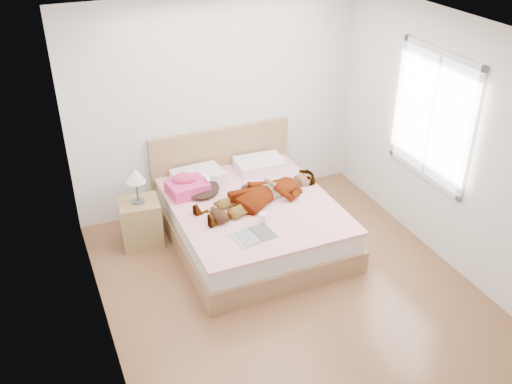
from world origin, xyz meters
TOP-DOWN VIEW (x-y plane):
  - ground at (0.00, 0.00)m, footprint 4.00×4.00m
  - woman at (0.12, 0.98)m, footprint 1.69×0.96m
  - hair at (-0.45, 1.43)m, footprint 0.56×0.63m
  - phone at (-0.38, 1.38)m, footprint 0.06×0.10m
  - room_shell at (1.77, 0.30)m, footprint 4.00×4.00m
  - bed at (0.00, 1.04)m, footprint 1.80×2.08m
  - towel at (-0.60, 1.45)m, footprint 0.48×0.40m
  - magazine at (-0.23, 0.33)m, footprint 0.47×0.34m
  - coffee_mug at (-0.05, 0.54)m, footprint 0.14×0.11m
  - plush_toy at (-0.47, 0.73)m, footprint 0.21×0.27m
  - nightstand at (-1.18, 1.41)m, footprint 0.48×0.44m

SIDE VIEW (x-z plane):
  - ground at x=0.00m, z-range 0.00..0.00m
  - bed at x=0.00m, z-range -0.22..0.78m
  - nightstand at x=-1.18m, z-range -0.16..0.80m
  - magazine at x=-0.23m, z-range 0.51..0.53m
  - hair at x=-0.45m, z-range 0.51..0.59m
  - coffee_mug at x=-0.05m, z-range 0.51..0.61m
  - plush_toy at x=-0.47m, z-range 0.51..0.65m
  - towel at x=-0.60m, z-range 0.49..0.72m
  - woman at x=0.12m, z-range 0.51..0.73m
  - phone at x=-0.38m, z-range 0.66..0.71m
  - room_shell at x=1.77m, z-range -0.50..3.50m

